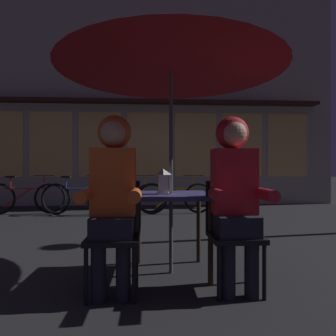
{
  "coord_description": "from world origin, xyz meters",
  "views": [
    {
      "loc": [
        -0.19,
        -2.76,
        0.98
      ],
      "look_at": [
        0.0,
        0.46,
        0.98
      ],
      "focal_mm": 31.77,
      "sensor_mm": 36.0,
      "label": 1
    }
  ],
  "objects_px": {
    "cafe_table": "(171,204)",
    "person_left_hooded": "(113,185)",
    "lantern": "(163,181)",
    "bicycle_fourth": "(175,198)",
    "bicycle_second": "(79,198)",
    "chair_right": "(233,228)",
    "person_right_hooded": "(235,184)",
    "chair_left": "(114,229)",
    "patio_umbrella": "(171,52)",
    "bicycle_nearest": "(25,198)",
    "bicycle_third": "(127,197)"
  },
  "relations": [
    {
      "from": "bicycle_nearest",
      "to": "bicycle_third",
      "type": "relative_size",
      "value": 1.0
    },
    {
      "from": "chair_right",
      "to": "bicycle_third",
      "type": "xyz_separation_m",
      "value": [
        -1.18,
        4.03,
        -0.14
      ]
    },
    {
      "from": "bicycle_nearest",
      "to": "bicycle_third",
      "type": "xyz_separation_m",
      "value": [
        2.17,
        -0.07,
        0.0
      ]
    },
    {
      "from": "lantern",
      "to": "bicycle_fourth",
      "type": "xyz_separation_m",
      "value": [
        0.42,
        3.63,
        -0.51
      ]
    },
    {
      "from": "cafe_table",
      "to": "bicycle_third",
      "type": "height_order",
      "value": "bicycle_third"
    },
    {
      "from": "bicycle_second",
      "to": "bicycle_third",
      "type": "bearing_deg",
      "value": 7.59
    },
    {
      "from": "patio_umbrella",
      "to": "person_right_hooded",
      "type": "height_order",
      "value": "patio_umbrella"
    },
    {
      "from": "lantern",
      "to": "person_right_hooded",
      "type": "bearing_deg",
      "value": -33.53
    },
    {
      "from": "lantern",
      "to": "person_left_hooded",
      "type": "xyz_separation_m",
      "value": [
        -0.4,
        -0.37,
        -0.01
      ]
    },
    {
      "from": "patio_umbrella",
      "to": "bicycle_nearest",
      "type": "relative_size",
      "value": 1.38
    },
    {
      "from": "patio_umbrella",
      "to": "bicycle_third",
      "type": "distance_m",
      "value": 4.1
    },
    {
      "from": "chair_left",
      "to": "person_right_hooded",
      "type": "xyz_separation_m",
      "value": [
        0.96,
        -0.06,
        0.36
      ]
    },
    {
      "from": "chair_right",
      "to": "person_left_hooded",
      "type": "height_order",
      "value": "person_left_hooded"
    },
    {
      "from": "person_right_hooded",
      "to": "bicycle_second",
      "type": "relative_size",
      "value": 0.84
    },
    {
      "from": "lantern",
      "to": "bicycle_second",
      "type": "height_order",
      "value": "lantern"
    },
    {
      "from": "lantern",
      "to": "person_left_hooded",
      "type": "distance_m",
      "value": 0.55
    },
    {
      "from": "chair_left",
      "to": "chair_right",
      "type": "relative_size",
      "value": 1.0
    },
    {
      "from": "patio_umbrella",
      "to": "chair_left",
      "type": "relative_size",
      "value": 2.66
    },
    {
      "from": "chair_right",
      "to": "person_right_hooded",
      "type": "bearing_deg",
      "value": -90.0
    },
    {
      "from": "cafe_table",
      "to": "chair_right",
      "type": "height_order",
      "value": "chair_right"
    },
    {
      "from": "lantern",
      "to": "bicycle_fourth",
      "type": "bearing_deg",
      "value": 83.39
    },
    {
      "from": "bicycle_second",
      "to": "person_right_hooded",
      "type": "bearing_deg",
      "value": -61.41
    },
    {
      "from": "chair_right",
      "to": "person_right_hooded",
      "type": "height_order",
      "value": "person_right_hooded"
    },
    {
      "from": "bicycle_second",
      "to": "bicycle_fourth",
      "type": "xyz_separation_m",
      "value": [
        2.02,
        0.04,
        0.0
      ]
    },
    {
      "from": "chair_left",
      "to": "bicycle_third",
      "type": "height_order",
      "value": "chair_left"
    },
    {
      "from": "lantern",
      "to": "bicycle_fourth",
      "type": "height_order",
      "value": "lantern"
    },
    {
      "from": "chair_left",
      "to": "chair_right",
      "type": "xyz_separation_m",
      "value": [
        0.96,
        0.0,
        0.0
      ]
    },
    {
      "from": "person_left_hooded",
      "to": "bicycle_nearest",
      "type": "bearing_deg",
      "value": 119.81
    },
    {
      "from": "person_left_hooded",
      "to": "bicycle_nearest",
      "type": "relative_size",
      "value": 0.84
    },
    {
      "from": "cafe_table",
      "to": "bicycle_third",
      "type": "distance_m",
      "value": 3.74
    },
    {
      "from": "chair_right",
      "to": "patio_umbrella",
      "type": "bearing_deg",
      "value": 142.45
    },
    {
      "from": "chair_right",
      "to": "bicycle_third",
      "type": "distance_m",
      "value": 4.2
    },
    {
      "from": "bicycle_second",
      "to": "chair_right",
      "type": "bearing_deg",
      "value": -61.06
    },
    {
      "from": "lantern",
      "to": "bicycle_second",
      "type": "distance_m",
      "value": 3.97
    },
    {
      "from": "cafe_table",
      "to": "bicycle_second",
      "type": "height_order",
      "value": "bicycle_second"
    },
    {
      "from": "patio_umbrella",
      "to": "bicycle_nearest",
      "type": "distance_m",
      "value": 5.01
    },
    {
      "from": "bicycle_nearest",
      "to": "bicycle_fourth",
      "type": "height_order",
      "value": "same"
    },
    {
      "from": "patio_umbrella",
      "to": "person_right_hooded",
      "type": "xyz_separation_m",
      "value": [
        0.48,
        -0.43,
        -1.21
      ]
    },
    {
      "from": "cafe_table",
      "to": "bicycle_third",
      "type": "relative_size",
      "value": 0.44
    },
    {
      "from": "person_left_hooded",
      "to": "patio_umbrella",
      "type": "bearing_deg",
      "value": 41.57
    },
    {
      "from": "cafe_table",
      "to": "bicycle_nearest",
      "type": "height_order",
      "value": "bicycle_nearest"
    },
    {
      "from": "chair_right",
      "to": "person_right_hooded",
      "type": "distance_m",
      "value": 0.36
    },
    {
      "from": "lantern",
      "to": "bicycle_second",
      "type": "xyz_separation_m",
      "value": [
        -1.6,
        3.59,
        -0.51
      ]
    },
    {
      "from": "chair_left",
      "to": "bicycle_fourth",
      "type": "height_order",
      "value": "chair_left"
    },
    {
      "from": "bicycle_third",
      "to": "bicycle_fourth",
      "type": "relative_size",
      "value": 1.0
    },
    {
      "from": "lantern",
      "to": "bicycle_nearest",
      "type": "distance_m",
      "value": 4.74
    },
    {
      "from": "cafe_table",
      "to": "person_left_hooded",
      "type": "relative_size",
      "value": 0.53
    },
    {
      "from": "patio_umbrella",
      "to": "person_left_hooded",
      "type": "relative_size",
      "value": 1.65
    },
    {
      "from": "bicycle_nearest",
      "to": "cafe_table",
      "type": "bearing_deg",
      "value": -52.52
    },
    {
      "from": "chair_left",
      "to": "person_right_hooded",
      "type": "relative_size",
      "value": 0.62
    }
  ]
}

